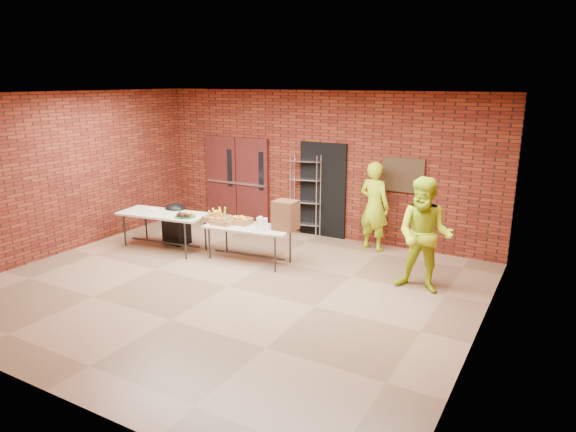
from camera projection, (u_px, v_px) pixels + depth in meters
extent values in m
cube|color=brown|center=(228.00, 287.00, 8.75)|extent=(8.00, 7.00, 0.04)
cube|color=silver|center=(222.00, 93.00, 7.92)|extent=(8.00, 7.00, 0.04)
cube|color=maroon|center=(320.00, 165.00, 11.30)|extent=(8.00, 0.04, 3.20)
cube|color=maroon|center=(26.00, 258.00, 5.38)|extent=(8.00, 0.04, 3.20)
cube|color=maroon|center=(62.00, 173.00, 10.25)|extent=(0.04, 7.00, 3.20)
cube|color=maroon|center=(486.00, 229.00, 6.43)|extent=(0.04, 7.00, 3.20)
cube|color=#481514|center=(222.00, 179.00, 12.63)|extent=(0.88, 0.08, 2.10)
cube|color=#481514|center=(252.00, 182.00, 12.21)|extent=(0.88, 0.08, 2.10)
cube|color=black|center=(230.00, 168.00, 12.38)|extent=(0.12, 0.02, 0.90)
cube|color=black|center=(261.00, 171.00, 11.95)|extent=(0.12, 0.02, 0.90)
cube|color=silver|center=(235.00, 183.00, 12.38)|extent=(1.70, 0.04, 0.05)
cube|color=black|center=(323.00, 190.00, 11.34)|extent=(1.10, 0.06, 2.10)
cube|color=#3C2A18|center=(403.00, 175.00, 10.35)|extent=(0.85, 0.04, 0.70)
cube|color=tan|center=(163.00, 214.00, 10.55)|extent=(1.94, 1.01, 0.04)
cube|color=#2B2C30|center=(165.00, 243.00, 10.70)|extent=(1.64, 0.26, 0.03)
cylinder|color=#2B2C30|center=(146.00, 223.00, 11.30)|extent=(0.04, 0.04, 0.72)
cylinder|color=#2B2C30|center=(205.00, 234.00, 10.51)|extent=(0.04, 0.04, 0.72)
cylinder|color=#2B2C30|center=(125.00, 230.00, 10.78)|extent=(0.04, 0.04, 0.72)
cylinder|color=#2B2C30|center=(185.00, 242.00, 9.99)|extent=(0.04, 0.04, 0.72)
cube|color=tan|center=(249.00, 227.00, 9.83)|extent=(1.77, 0.92, 0.04)
cube|color=#2B2C30|center=(249.00, 255.00, 9.98)|extent=(1.49, 0.23, 0.03)
cylinder|color=#2B2C30|center=(226.00, 235.00, 10.52)|extent=(0.03, 0.03, 0.66)
cylinder|color=#2B2C30|center=(290.00, 246.00, 9.80)|extent=(0.03, 0.03, 0.66)
cylinder|color=#2B2C30|center=(209.00, 242.00, 10.04)|extent=(0.03, 0.03, 0.66)
cylinder|color=#2B2C30|center=(275.00, 255.00, 9.33)|extent=(0.03, 0.03, 0.66)
cube|color=#9A6B3E|center=(218.00, 220.00, 10.14)|extent=(0.48, 0.38, 0.08)
cube|color=#9A6B3E|center=(240.00, 222.00, 10.01)|extent=(0.43, 0.34, 0.07)
cube|color=#9A6B3E|center=(223.00, 223.00, 9.96)|extent=(0.40, 0.31, 0.06)
cylinder|color=#155122|center=(185.00, 217.00, 10.22)|extent=(0.41, 0.41, 0.02)
cube|color=white|center=(153.00, 210.00, 10.62)|extent=(0.19, 0.13, 0.06)
cube|color=#56311D|center=(286.00, 215.00, 9.56)|extent=(0.42, 0.37, 0.55)
cylinder|color=white|center=(259.00, 224.00, 9.48)|extent=(0.09, 0.09, 0.26)
cylinder|color=white|center=(265.00, 225.00, 9.47)|extent=(0.08, 0.08, 0.25)
cylinder|color=white|center=(261.00, 222.00, 9.69)|extent=(0.07, 0.07, 0.22)
cube|color=black|center=(177.00, 229.00, 10.99)|extent=(0.50, 0.42, 0.62)
ellipsoid|color=black|center=(175.00, 209.00, 10.88)|extent=(0.49, 0.43, 0.26)
imported|color=#B3D517|center=(374.00, 206.00, 10.44)|extent=(0.76, 0.59, 1.84)
imported|color=#B3D517|center=(424.00, 235.00, 8.36)|extent=(0.93, 0.73, 1.92)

